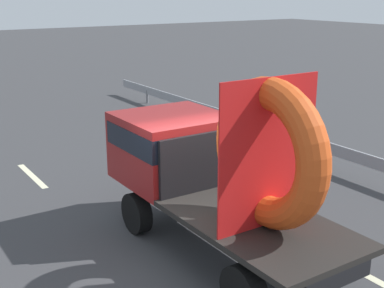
% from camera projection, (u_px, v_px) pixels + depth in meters
% --- Properties ---
extents(ground_plane, '(120.00, 120.00, 0.00)m').
position_uv_depth(ground_plane, '(202.00, 256.00, 9.49)').
color(ground_plane, '#38383A').
extents(flatbed_truck, '(2.02, 5.36, 3.43)m').
position_uv_depth(flatbed_truck, '(204.00, 164.00, 9.55)').
color(flatbed_truck, black).
rests_on(flatbed_truck, ground_plane).
extents(guardrail, '(0.10, 17.92, 0.71)m').
position_uv_depth(guardrail, '(247.00, 123.00, 16.86)').
color(guardrail, gray).
rests_on(guardrail, ground_plane).
extents(lane_dash_left_far, '(0.16, 2.14, 0.01)m').
position_uv_depth(lane_dash_left_far, '(32.00, 176.00, 13.57)').
color(lane_dash_left_far, beige).
rests_on(lane_dash_left_far, ground_plane).
extents(lane_dash_right_near, '(0.16, 2.20, 0.01)m').
position_uv_depth(lane_dash_right_near, '(369.00, 277.00, 8.78)').
color(lane_dash_right_near, beige).
rests_on(lane_dash_right_near, ground_plane).
extents(lane_dash_right_far, '(0.16, 2.16, 0.01)m').
position_uv_depth(lane_dash_right_far, '(142.00, 156.00, 15.23)').
color(lane_dash_right_far, beige).
rests_on(lane_dash_right_far, ground_plane).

